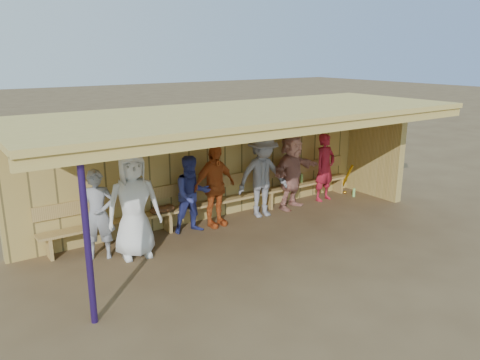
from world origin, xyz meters
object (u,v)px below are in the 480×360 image
at_px(player_c, 192,195).
at_px(player_g, 325,167).
at_px(player_f, 292,171).
at_px(bench, 220,195).
at_px(player_d, 215,186).
at_px(player_e, 263,176).
at_px(player_a, 98,215).
at_px(player_b, 134,205).

distance_m(player_c, player_g, 3.72).
height_order(player_f, bench, player_f).
distance_m(player_d, player_e, 1.20).
bearing_deg(player_d, player_c, 179.76).
xyz_separation_m(player_a, bench, (2.83, 0.51, -0.28)).
distance_m(player_b, player_c, 1.48).
height_order(player_a, player_c, player_a).
xyz_separation_m(player_c, player_d, (0.56, 0.05, 0.07)).
xyz_separation_m(player_f, bench, (-1.77, 0.31, -0.35)).
distance_m(player_g, bench, 2.87).
height_order(player_b, player_g, player_b).
distance_m(player_e, player_g, 1.97).
distance_m(player_b, player_d, 2.02).
bearing_deg(player_f, player_d, 163.20).
bearing_deg(player_d, player_g, -5.64).
bearing_deg(bench, player_g, -6.15).
height_order(player_a, player_d, player_d).
relative_size(player_e, player_f, 1.05).
bearing_deg(player_c, player_g, 8.15).
xyz_separation_m(player_g, bench, (-2.83, 0.31, -0.30)).
xyz_separation_m(player_e, bench, (-0.87, 0.38, -0.40)).
xyz_separation_m(player_a, player_e, (3.70, 0.13, 0.12)).
distance_m(player_b, bench, 2.46).
bearing_deg(bench, player_c, -157.95).
xyz_separation_m(player_b, player_d, (1.96, 0.49, -0.10)).
height_order(player_b, player_c, player_b).
height_order(player_c, bench, player_c).
bearing_deg(player_f, player_c, 164.34).
distance_m(player_a, player_c, 1.96).
bearing_deg(player_c, player_e, 6.69).
height_order(player_a, player_b, player_b).
bearing_deg(player_d, bench, 37.63).
bearing_deg(player_a, player_b, -3.03).
distance_m(player_b, player_e, 3.18).
bearing_deg(player_e, bench, 165.69).
height_order(player_b, player_f, player_b).
bearing_deg(player_d, player_e, -9.12).
xyz_separation_m(player_d, player_g, (3.16, 0.00, -0.04)).
relative_size(player_d, bench, 0.23).
height_order(player_d, player_e, player_e).
bearing_deg(player_a, player_f, 26.79).
distance_m(player_a, bench, 2.89).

